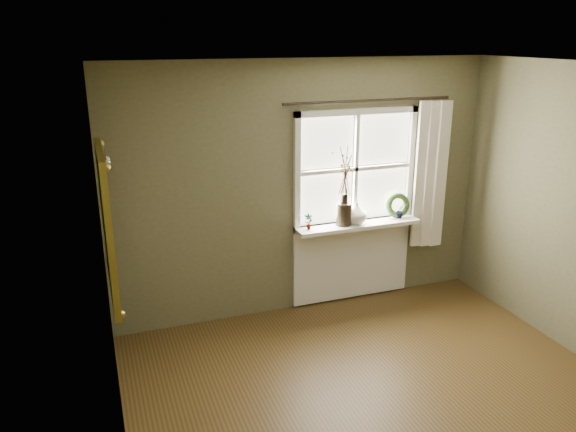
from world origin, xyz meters
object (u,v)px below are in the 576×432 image
(wreath, at_px, (398,208))
(gilt_mirror, at_px, (107,224))
(cream_vase, at_px, (356,213))
(dark_jug, at_px, (344,214))

(wreath, height_order, gilt_mirror, gilt_mirror)
(cream_vase, relative_size, wreath, 0.84)
(dark_jug, xyz_separation_m, gilt_mirror, (-2.35, -0.62, 0.36))
(dark_jug, xyz_separation_m, wreath, (0.66, 0.04, -0.01))
(wreath, bearing_deg, dark_jug, -171.13)
(gilt_mirror, bearing_deg, wreath, 12.43)
(dark_jug, bearing_deg, gilt_mirror, -165.14)
(cream_vase, xyz_separation_m, gilt_mirror, (-2.49, -0.62, 0.37))
(dark_jug, xyz_separation_m, cream_vase, (0.15, 0.00, -0.00))
(cream_vase, bearing_deg, dark_jug, 180.00)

